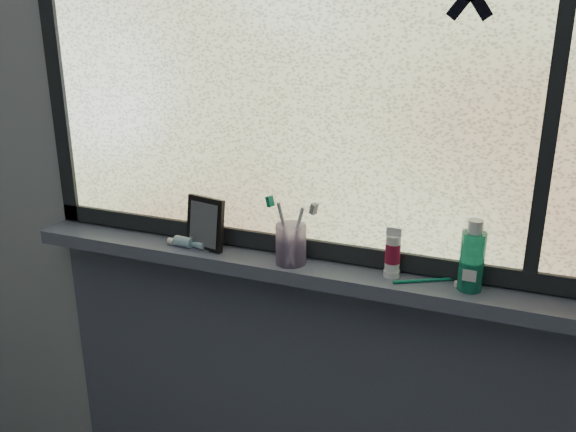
# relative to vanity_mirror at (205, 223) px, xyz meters

# --- Properties ---
(wall_back) EXTENTS (3.00, 0.01, 2.50)m
(wall_back) POSITION_rel_vanity_mirror_xyz_m (0.27, 0.08, 0.15)
(wall_back) COLOR #9EA3A8
(wall_back) RESTS_ON ground
(windowsill) EXTENTS (1.62, 0.14, 0.04)m
(windowsill) POSITION_rel_vanity_mirror_xyz_m (0.27, 0.00, -0.10)
(windowsill) COLOR #4B5064
(windowsill) RESTS_ON wall_back
(sill_apron) EXTENTS (1.62, 0.02, 0.98)m
(sill_apron) POSITION_rel_vanity_mirror_xyz_m (0.27, 0.06, -0.61)
(sill_apron) COLOR #4B5064
(sill_apron) RESTS_ON floor
(window_pane) EXTENTS (1.50, 0.01, 1.00)m
(window_pane) POSITION_rel_vanity_mirror_xyz_m (0.27, 0.06, 0.43)
(window_pane) COLOR silver
(window_pane) RESTS_ON wall_back
(frame_bottom) EXTENTS (1.60, 0.03, 0.05)m
(frame_bottom) POSITION_rel_vanity_mirror_xyz_m (0.27, 0.05, -0.05)
(frame_bottom) COLOR black
(frame_bottom) RESTS_ON windowsill
(frame_left) EXTENTS (0.05, 0.03, 1.10)m
(frame_left) POSITION_rel_vanity_mirror_xyz_m (-0.51, 0.05, 0.43)
(frame_left) COLOR black
(frame_left) RESTS_ON wall_back
(frame_mullion) EXTENTS (0.03, 0.03, 1.00)m
(frame_mullion) POSITION_rel_vanity_mirror_xyz_m (0.87, 0.05, 0.43)
(frame_mullion) COLOR black
(frame_mullion) RESTS_ON wall_back
(vanity_mirror) EXTENTS (0.13, 0.08, 0.15)m
(vanity_mirror) POSITION_rel_vanity_mirror_xyz_m (0.00, 0.00, 0.00)
(vanity_mirror) COLOR black
(vanity_mirror) RESTS_ON windowsill
(toothpaste_tube) EXTENTS (0.18, 0.06, 0.03)m
(toothpaste_tube) POSITION_rel_vanity_mirror_xyz_m (-0.05, -0.01, -0.06)
(toothpaste_tube) COLOR white
(toothpaste_tube) RESTS_ON windowsill
(toothbrush_cup) EXTENTS (0.11, 0.11, 0.11)m
(toothbrush_cup) POSITION_rel_vanity_mirror_xyz_m (0.26, -0.01, -0.02)
(toothbrush_cup) COLOR #C1A1D4
(toothbrush_cup) RESTS_ON windowsill
(toothbrush_lying) EXTENTS (0.18, 0.11, 0.01)m
(toothbrush_lying) POSITION_rel_vanity_mirror_xyz_m (0.62, 0.00, -0.07)
(toothbrush_lying) COLOR #0D7557
(toothbrush_lying) RESTS_ON windowsill
(mouthwash_bottle) EXTENTS (0.06, 0.06, 0.15)m
(mouthwash_bottle) POSITION_rel_vanity_mirror_xyz_m (0.73, 0.01, 0.02)
(mouthwash_bottle) COLOR #1D9874
(mouthwash_bottle) RESTS_ON windowsill
(cream_tube) EXTENTS (0.04, 0.04, 0.10)m
(cream_tube) POSITION_rel_vanity_mirror_xyz_m (0.54, 0.01, -0.00)
(cream_tube) COLOR silver
(cream_tube) RESTS_ON windowsill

